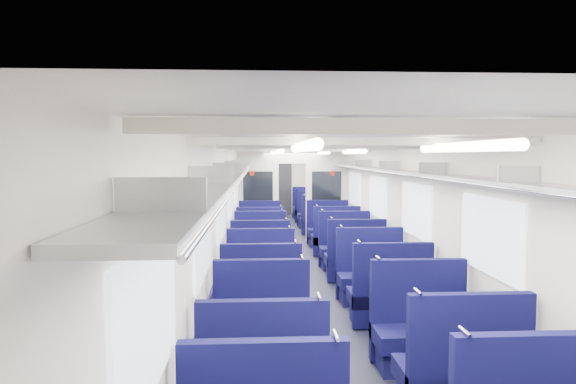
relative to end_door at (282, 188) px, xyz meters
The scene contains 36 objects.
floor 9.00m from the end_door, 90.00° to the right, with size 2.80×18.00×0.01m, color black.
ceiling 9.04m from the end_door, 90.00° to the right, with size 2.80×18.00×0.01m, color white.
wall_left 9.05m from the end_door, 98.90° to the right, with size 0.02×18.00×2.35m, color beige.
dado_left 9.07m from the end_door, 98.81° to the right, with size 0.03×17.90×0.70m, color #111139.
wall_right 9.05m from the end_door, 81.10° to the right, with size 0.02×18.00×2.35m, color beige.
dado_right 9.07m from the end_door, 81.19° to the right, with size 0.03×17.90×0.70m, color #111139.
wall_far 0.19m from the end_door, 90.00° to the left, with size 2.80×0.02×2.35m, color beige.
luggage_rack_left 9.07m from the end_door, 97.73° to the right, with size 0.36×17.40×0.18m.
luggage_rack_right 9.07m from the end_door, 82.27° to the right, with size 0.36×17.40×0.18m.
windows 9.41m from the end_door, 90.00° to the right, with size 2.78×15.60×0.75m.
ceiling_fittings 9.29m from the end_door, 90.00° to the right, with size 2.70×16.06×0.11m.
end_door is the anchor object (origin of this frame).
bulkhead 6.06m from the end_door, 90.00° to the right, with size 2.80×0.10×2.35m.
seat_5 14.91m from the end_door, 86.81° to the right, with size 1.02×0.56×1.14m.
seat_6 13.79m from the end_door, 93.45° to the right, with size 1.02×0.56×1.14m.
seat_7 13.87m from the end_door, 86.57° to the right, with size 1.02×0.56×1.14m.
seat_8 12.56m from the end_door, 93.79° to the right, with size 1.02×0.56×1.14m.
seat_9 12.59m from the end_door, 86.22° to the right, with size 1.02×0.56×1.14m.
seat_10 11.54m from the end_door, 94.13° to the right, with size 1.02×0.56×1.14m.
seat_11 11.53m from the end_door, 85.86° to the right, with size 1.02×0.56×1.14m.
seat_12 10.29m from the end_door, 94.63° to the right, with size 1.02×0.56×1.14m.
seat_13 10.26m from the end_door, 85.35° to the right, with size 1.02×0.56×1.14m.
seat_14 9.17m from the end_door, 95.21° to the right, with size 1.02×0.56×1.14m.
seat_15 9.27m from the end_door, 84.85° to the right, with size 1.02×0.56×1.14m.
seat_16 8.15m from the end_door, 95.87° to the right, with size 1.02×0.56×1.14m.
seat_17 8.05m from the end_door, 84.06° to the right, with size 1.02×0.56×1.14m.
seat_18 6.91m from the end_door, 96.93° to the right, with size 1.02×0.56×1.14m.
seat_19 6.86m from the end_door, 83.02° to the right, with size 1.02×0.56×1.14m.
seat_20 4.84m from the end_door, 99.96° to the right, with size 1.02×0.56×1.14m.
seat_21 5.03m from the end_door, 80.41° to the right, with size 1.02×0.56×1.14m.
seat_22 3.79m from the end_door, 102.85° to the right, with size 1.02×0.56×1.14m.
seat_23 3.74m from the end_door, 76.99° to the right, with size 1.02×0.56×1.14m.
seat_24 2.73m from the end_door, 108.22° to the right, with size 1.02×0.56×1.14m.
seat_25 2.65m from the end_door, 71.13° to the right, with size 1.02×0.56×1.14m.
seat_26 1.71m from the end_door, 121.57° to the right, with size 1.02×0.56×1.14m.
seat_27 1.81m from the end_door, 60.65° to the right, with size 1.02×0.56×1.14m.
Camera 1 is at (-0.85, -9.90, 2.20)m, focal length 31.35 mm.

